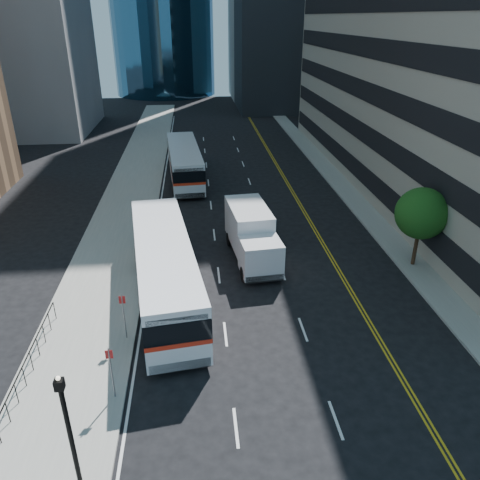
{
  "coord_description": "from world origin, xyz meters",
  "views": [
    {
      "loc": [
        -4.63,
        -17.27,
        14.52
      ],
      "look_at": [
        -2.26,
        7.09,
        2.8
      ],
      "focal_mm": 35.0,
      "sensor_mm": 36.0,
      "label": 1
    }
  ],
  "objects": [
    {
      "name": "sidewalk_east",
      "position": [
        9.0,
        25.0,
        0.07
      ],
      "size": [
        2.0,
        90.0,
        0.15
      ],
      "primitive_type": "cube",
      "color": "gray",
      "rests_on": "ground"
    },
    {
      "name": "bus_front",
      "position": [
        -6.6,
        5.74,
        1.91
      ],
      "size": [
        4.76,
        13.82,
        3.49
      ],
      "rotation": [
        0.0,
        0.0,
        0.14
      ],
      "color": "white",
      "rests_on": "ground"
    },
    {
      "name": "street_tree",
      "position": [
        9.0,
        8.0,
        3.64
      ],
      "size": [
        3.2,
        3.2,
        5.1
      ],
      "color": "#332114",
      "rests_on": "sidewalk_east"
    },
    {
      "name": "lamp_post",
      "position": [
        -9.0,
        -6.0,
        2.72
      ],
      "size": [
        0.28,
        0.28,
        4.56
      ],
      "color": "black",
      "rests_on": "sidewalk_west"
    },
    {
      "name": "ground",
      "position": [
        0.0,
        0.0,
        0.0
      ],
      "size": [
        160.0,
        160.0,
        0.0
      ],
      "primitive_type": "plane",
      "color": "black",
      "rests_on": "ground"
    },
    {
      "name": "sidewalk_west",
      "position": [
        -10.5,
        25.0,
        0.07
      ],
      "size": [
        5.0,
        90.0,
        0.15
      ],
      "primitive_type": "cube",
      "color": "gray",
      "rests_on": "ground"
    },
    {
      "name": "box_truck",
      "position": [
        -1.22,
        9.94,
        1.77
      ],
      "size": [
        3.08,
        7.2,
        3.35
      ],
      "rotation": [
        0.0,
        0.0,
        0.1
      ],
      "color": "silver",
      "rests_on": "ground"
    },
    {
      "name": "bus_rear",
      "position": [
        -5.73,
        27.22,
        1.79
      ],
      "size": [
        3.75,
        12.89,
        3.28
      ],
      "rotation": [
        0.0,
        0.0,
        0.08
      ],
      "color": "silver",
      "rests_on": "ground"
    }
  ]
}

